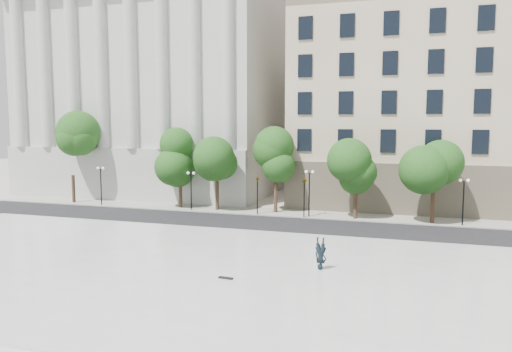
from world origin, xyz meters
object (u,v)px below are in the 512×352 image
Objects in this scene: skateboard at (226,278)px; traffic_light_west at (257,177)px; person_lying at (321,265)px; traffic_light_east at (304,179)px.

traffic_light_west is at bearing 107.03° from skateboard.
person_lying is at bearing 39.61° from skateboard.
person_lying is 5.63m from skateboard.
traffic_light_west is at bearing -180.00° from traffic_light_east.
traffic_light_east is 17.96m from person_lying.
traffic_light_east is at bearing 0.00° from traffic_light_west.
person_lying is (4.53, -17.13, -2.92)m from traffic_light_east.
traffic_light_west reaches higher than person_lying.
skateboard is at bearing -90.23° from traffic_light_east.
traffic_light_east is at bearing 94.49° from skateboard.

